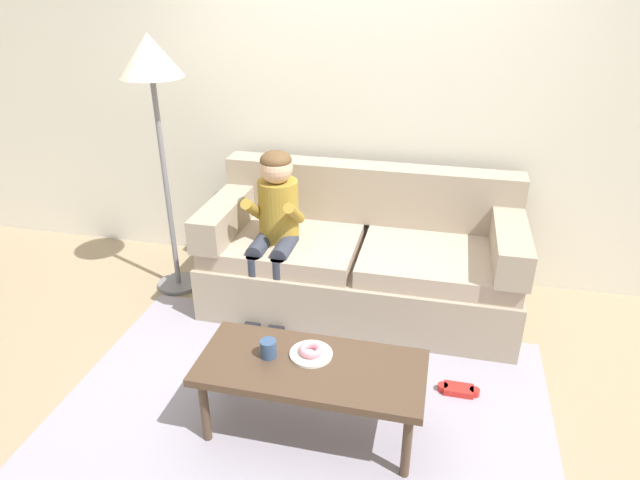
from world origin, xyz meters
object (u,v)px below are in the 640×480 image
at_px(couch, 361,260).
at_px(donut, 311,350).
at_px(person_child, 275,219).
at_px(coffee_table, 311,372).
at_px(mug, 268,349).
at_px(toy_controller, 458,391).
at_px(floor_lamp, 152,77).

relative_size(couch, donut, 17.01).
xyz_separation_m(couch, person_child, (-0.53, -0.20, 0.34)).
relative_size(coffee_table, mug, 12.13).
distance_m(couch, person_child, 0.66).
bearing_deg(couch, toy_controller, -49.86).
relative_size(couch, toy_controller, 9.03).
relative_size(coffee_table, person_child, 0.99).
xyz_separation_m(couch, floor_lamp, (-1.34, -0.09, 1.17)).
height_order(donut, mug, mug).
height_order(coffee_table, floor_lamp, floor_lamp).
distance_m(couch, toy_controller, 1.11).
height_order(coffee_table, toy_controller, coffee_table).
xyz_separation_m(toy_controller, floor_lamp, (-2.02, 0.72, 1.48)).
bearing_deg(mug, person_child, 105.12).
distance_m(coffee_table, donut, 0.10).
relative_size(donut, mug, 1.33).
bearing_deg(toy_controller, mug, -151.52).
bearing_deg(donut, floor_lamp, 139.53).
relative_size(couch, mug, 22.68).
xyz_separation_m(coffee_table, floor_lamp, (-1.30, 1.16, 1.13)).
distance_m(mug, toy_controller, 1.12).
distance_m(couch, donut, 1.19).
distance_m(person_child, donut, 1.11).
relative_size(mug, toy_controller, 0.40).
bearing_deg(floor_lamp, couch, 3.78).
xyz_separation_m(coffee_table, toy_controller, (0.72, 0.44, -0.35)).
distance_m(donut, floor_lamp, 1.99).
bearing_deg(donut, person_child, 116.05).
bearing_deg(floor_lamp, donut, -40.47).
bearing_deg(donut, couch, 87.26).
distance_m(coffee_table, toy_controller, 0.91).
bearing_deg(floor_lamp, person_child, -8.12).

